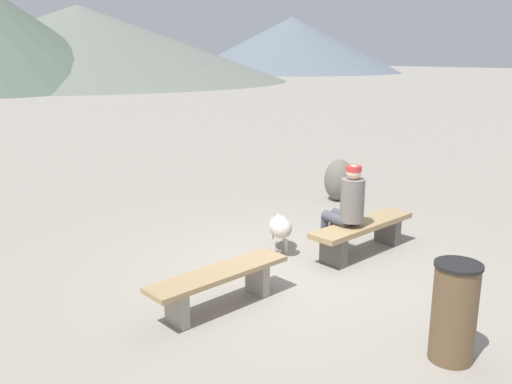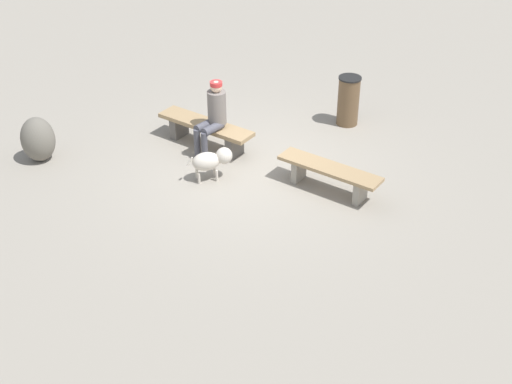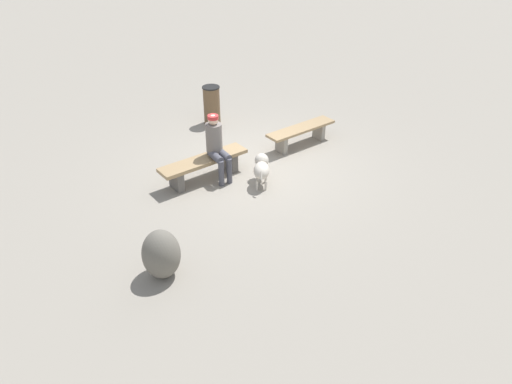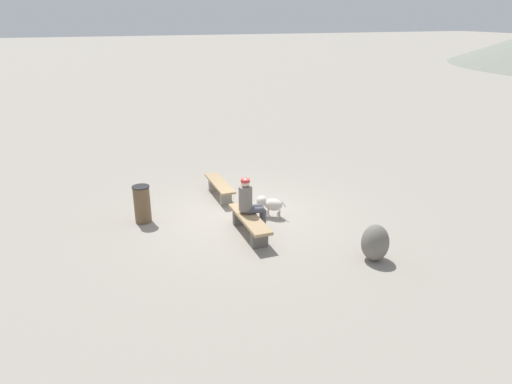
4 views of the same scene
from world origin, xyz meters
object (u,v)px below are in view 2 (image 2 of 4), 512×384
Objects in this scene: bench_right at (206,129)px; dog at (212,160)px; bench_left at (329,173)px; trash_bin at (348,101)px; boulder at (38,139)px; seated_person at (213,113)px.

dog reaches higher than bench_right.
trash_bin is at bearing -67.99° from bench_left.
boulder reaches higher than bench_right.
trash_bin is at bearing 23.37° from dog.
boulder is at bearing 151.97° from dog.
trash_bin reaches higher than dog.
bench_left is 2.67× the size of dog.
seated_person is at bearing -138.88° from boulder.
bench_left is 2.19× the size of boulder.
dog is at bearing 131.69° from seated_person.
seated_person is at bearing 74.62° from dog.
dog is 3.15m from trash_bin.
bench_left is at bearing -26.82° from dog.
boulder is (3.60, 4.27, -0.08)m from trash_bin.
dog is at bearing 133.58° from bench_right.
boulder is (2.79, 1.23, 0.04)m from dog.
dog is 3.05m from boulder.
seated_person is 1.65× the size of boulder.
bench_left is 2.53m from bench_right.
bench_left is 4.96m from boulder.
trash_bin is 5.58m from boulder.
seated_person is 0.99m from dog.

